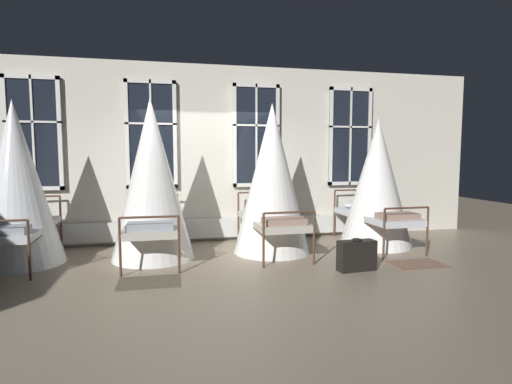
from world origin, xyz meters
TOP-DOWN VIEW (x-y plane):
  - ground at (0.00, 0.00)m, footprint 21.46×21.46m
  - back_wall_with_windows at (0.00, 1.34)m, footprint 11.40×0.10m
  - window_bank at (0.00, 1.22)m, footprint 6.91×0.10m
  - cot_first at (-2.97, 0.20)m, footprint 1.31×1.95m
  - cot_second at (-0.97, 0.11)m, footprint 1.31×1.95m
  - cot_third at (1.02, 0.11)m, footprint 1.31×1.95m
  - cot_fourth at (3.03, 0.18)m, footprint 1.31×1.94m
  - rug_second at (-1.00, -1.19)m, footprint 0.81×0.57m
  - rug_fourth at (2.99, -1.19)m, footprint 0.81×0.57m
  - suitcase_dark at (1.93, -1.27)m, footprint 0.58×0.26m

SIDE VIEW (x-z plane):
  - ground at x=0.00m, z-range 0.00..0.00m
  - rug_second at x=-1.00m, z-range 0.00..0.01m
  - rug_fourth at x=2.99m, z-range 0.00..0.01m
  - suitcase_dark at x=1.93m, z-range -0.01..0.46m
  - cot_fourth at x=3.03m, z-range -0.03..2.32m
  - window_bank at x=0.00m, z-range -0.33..2.65m
  - cot_first at x=-2.97m, z-range -0.04..2.47m
  - cot_third at x=1.02m, z-range -0.04..2.51m
  - cot_second at x=-0.97m, z-range -0.04..2.54m
  - back_wall_with_windows at x=0.00m, z-range 0.00..3.39m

